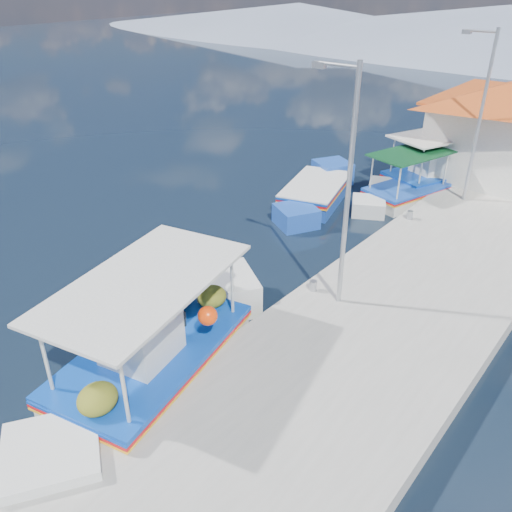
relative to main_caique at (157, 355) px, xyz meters
The scene contains 9 objects.
ground 3.68m from the main_caique, 136.05° to the left, with size 160.00×160.00×0.00m, color black.
quay 9.14m from the main_caique, 68.95° to the left, with size 5.00×44.00×0.50m, color #ABA7A0.
bollards 7.86m from the main_caique, 81.36° to the left, with size 0.20×17.20×0.30m.
main_caique is the anchor object (origin of this frame).
caique_green_canopy 13.13m from the main_caique, 90.62° to the left, with size 2.81×5.71×2.22m.
caique_blue_hull 11.16m from the main_caique, 104.68° to the left, with size 3.19×6.40×1.19m.
caique_far 15.28m from the main_caique, 89.92° to the left, with size 3.75×6.65×2.50m.
lamp_post_near 5.92m from the main_caique, 67.34° to the left, with size 1.21×0.14×6.00m.
lamp_post_far 14.05m from the main_caique, 82.05° to the left, with size 1.21×0.14×6.00m.
Camera 1 is at (10.22, -8.24, 8.15)m, focal length 36.71 mm.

